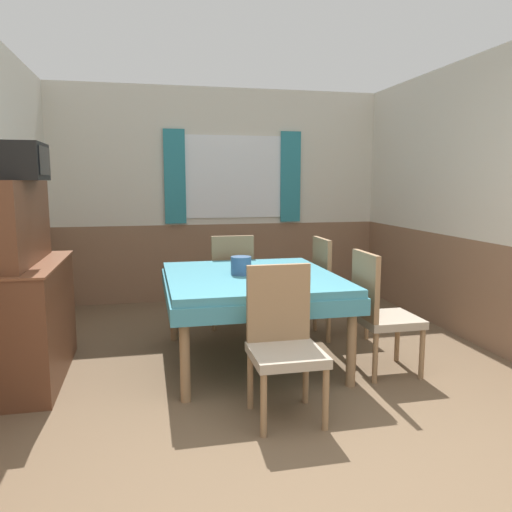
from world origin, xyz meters
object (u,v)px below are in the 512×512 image
object	(u,v)px
dining_table	(251,286)
tv	(23,161)
chair_head_window	(231,279)
vase	(241,266)
sideboard	(29,296)
chair_head_near	(283,339)
chair_right_near	(379,310)
chair_right_far	(334,285)

from	to	relation	value
dining_table	tv	world-z (taller)	tv
chair_head_window	vase	xyz separation A→B (m)	(-0.08, -0.98, 0.30)
sideboard	chair_head_near	bearing A→B (deg)	-30.03
chair_right_near	tv	bearing A→B (deg)	-98.24
chair_head_near	vase	bearing A→B (deg)	-85.52
tv	chair_right_near	bearing A→B (deg)	-8.24
vase	tv	bearing A→B (deg)	-175.46
chair_right_far	sideboard	world-z (taller)	sideboard
chair_right_near	chair_head_window	xyz separation A→B (m)	(-0.91, 1.48, 0.00)
chair_right_near	chair_head_near	bearing A→B (deg)	-60.49
chair_head_near	chair_right_near	bearing A→B (deg)	-150.49
dining_table	tv	bearing A→B (deg)	-176.12
dining_table	chair_head_window	xyz separation A→B (m)	(0.00, 1.00, -0.13)
chair_right_near	tv	world-z (taller)	tv
chair_head_window	vase	world-z (taller)	chair_head_window
chair_head_near	chair_head_window	distance (m)	1.99
vase	chair_head_window	bearing A→B (deg)	85.41
chair_head_window	vase	size ratio (longest dim) A/B	5.69
dining_table	chair_head_near	world-z (taller)	chair_head_near
tv	chair_head_window	bearing A→B (deg)	33.91
chair_head_near	chair_head_window	world-z (taller)	same
chair_head_near	vase	xyz separation A→B (m)	(-0.08, 1.01, 0.30)
vase	chair_right_far	bearing A→B (deg)	25.40
chair_right_far	sideboard	size ratio (longest dim) A/B	0.64
tv	vase	world-z (taller)	tv
dining_table	tv	xyz separation A→B (m)	(-1.65, -0.11, 0.99)
chair_right_far	vase	bearing A→B (deg)	-64.60
tv	vase	xyz separation A→B (m)	(1.57, 0.12, -0.82)
dining_table	sideboard	world-z (taller)	sideboard
chair_head_window	dining_table	bearing A→B (deg)	-90.00
chair_right_near	vase	bearing A→B (deg)	-116.61
chair_right_far	dining_table	bearing A→B (deg)	-62.06
chair_right_far	tv	distance (m)	2.86
dining_table	vase	bearing A→B (deg)	170.74
chair_right_near	chair_head_near	size ratio (longest dim) A/B	1.00
dining_table	chair_head_window	size ratio (longest dim) A/B	1.64
dining_table	chair_right_far	distance (m)	1.04
chair_head_near	vase	world-z (taller)	chair_head_near
chair_right_near	tv	size ratio (longest dim) A/B	2.09
chair_right_near	chair_head_window	distance (m)	1.74
dining_table	chair_head_near	distance (m)	1.01
chair_right_near	chair_right_far	bearing A→B (deg)	-180.00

